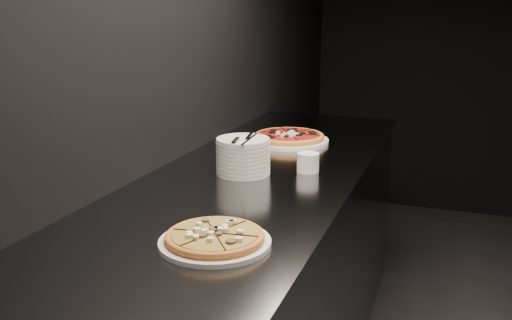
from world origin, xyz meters
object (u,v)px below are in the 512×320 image
(pizza_mushroom, at_px, (215,238))
(pizza_tomato, at_px, (289,138))
(cutlery, at_px, (244,139))
(counter, at_px, (257,286))
(ramekin, at_px, (308,162))
(plate_stack, at_px, (243,156))

(pizza_mushroom, relative_size, pizza_tomato, 0.81)
(cutlery, bearing_deg, pizza_tomato, 78.74)
(cutlery, bearing_deg, pizza_mushroom, -85.84)
(counter, height_order, pizza_mushroom, pizza_mushroom)
(ramekin, bearing_deg, cutlery, -151.89)
(plate_stack, distance_m, cutlery, 0.07)
(counter, relative_size, plate_stack, 12.57)
(counter, height_order, pizza_tomato, pizza_tomato)
(cutlery, bearing_deg, ramekin, 17.82)
(plate_stack, bearing_deg, ramekin, 24.09)
(pizza_mushroom, xyz_separation_m, ramekin, (0.05, 0.73, 0.02))
(pizza_tomato, distance_m, plate_stack, 0.53)
(counter, xyz_separation_m, pizza_tomato, (-0.03, 0.50, 0.48))
(pizza_mushroom, height_order, ramekin, ramekin)
(counter, relative_size, ramekin, 29.99)
(pizza_tomato, xyz_separation_m, ramekin, (0.20, -0.43, 0.02))
(counter, xyz_separation_m, plate_stack, (-0.04, -0.03, 0.52))
(pizza_mushroom, height_order, pizza_tomato, pizza_tomato)
(ramekin, bearing_deg, counter, -157.43)
(plate_stack, relative_size, cutlery, 0.93)
(pizza_mushroom, relative_size, plate_stack, 1.49)
(counter, distance_m, cutlery, 0.60)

